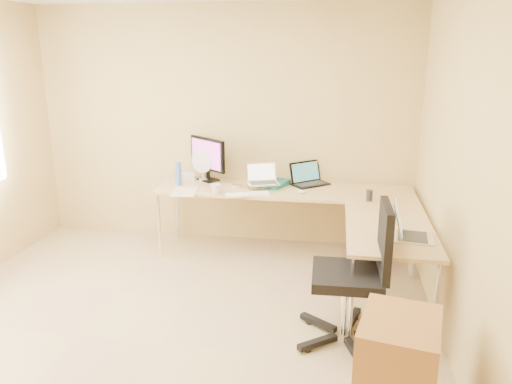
% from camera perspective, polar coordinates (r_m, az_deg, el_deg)
% --- Properties ---
extents(floor, '(4.50, 4.50, 0.00)m').
position_cam_1_polar(floor, '(4.00, -10.82, -16.56)').
color(floor, tan).
rests_on(floor, ground).
extents(wall_back, '(4.50, 0.00, 4.50)m').
position_cam_1_polar(wall_back, '(5.60, -3.69, 7.43)').
color(wall_back, tan).
rests_on(wall_back, ground).
extents(wall_right, '(0.00, 4.50, 4.50)m').
position_cam_1_polar(wall_right, '(3.37, 23.68, 0.22)').
color(wall_right, tan).
rests_on(wall_right, ground).
extents(desk_main, '(2.65, 0.70, 0.73)m').
position_cam_1_polar(desk_main, '(5.33, 3.17, -3.40)').
color(desk_main, tan).
rests_on(desk_main, ground).
extents(desk_return, '(0.70, 1.30, 0.73)m').
position_cam_1_polar(desk_return, '(4.40, 14.57, -8.29)').
color(desk_return, tan).
rests_on(desk_return, ground).
extents(monitor, '(0.55, 0.49, 0.48)m').
position_cam_1_polar(monitor, '(5.50, -5.52, 3.73)').
color(monitor, black).
rests_on(monitor, desk_main).
extents(book_stack, '(0.34, 0.38, 0.05)m').
position_cam_1_polar(book_stack, '(5.31, 2.07, 0.99)').
color(book_stack, '#1C7273').
rests_on(book_stack, desk_main).
extents(laptop_center, '(0.39, 0.35, 0.21)m').
position_cam_1_polar(laptop_center, '(5.16, 0.80, 2.05)').
color(laptop_center, silver).
rests_on(laptop_center, desk_main).
extents(laptop_black, '(0.47, 0.46, 0.24)m').
position_cam_1_polar(laptop_black, '(5.36, 6.19, 2.07)').
color(laptop_black, black).
rests_on(laptop_black, desk_main).
extents(keyboard, '(0.44, 0.27, 0.02)m').
position_cam_1_polar(keyboard, '(4.98, -0.95, -0.26)').
color(keyboard, white).
rests_on(keyboard, desk_main).
extents(mouse, '(0.11, 0.08, 0.03)m').
position_cam_1_polar(mouse, '(5.06, 5.23, 0.02)').
color(mouse, beige).
rests_on(mouse, desk_main).
extents(mug, '(0.13, 0.13, 0.10)m').
position_cam_1_polar(mug, '(5.03, -4.58, 0.35)').
color(mug, silver).
rests_on(mug, desk_main).
extents(cd_stack, '(0.12, 0.12, 0.03)m').
position_cam_1_polar(cd_stack, '(5.27, -2.24, 0.71)').
color(cd_stack, silver).
rests_on(cd_stack, desk_main).
extents(water_bottle, '(0.09, 0.09, 0.25)m').
position_cam_1_polar(water_bottle, '(5.37, -8.83, 2.08)').
color(water_bottle, '#4B69BC').
rests_on(water_bottle, desk_main).
extents(papers, '(0.28, 0.37, 0.01)m').
position_cam_1_polar(papers, '(5.13, -8.14, 0.00)').
color(papers, beige).
rests_on(papers, desk_main).
extents(white_box, '(0.24, 0.21, 0.07)m').
position_cam_1_polar(white_box, '(5.62, -8.04, 1.78)').
color(white_box, silver).
rests_on(white_box, desk_main).
extents(desk_fan, '(0.30, 0.30, 0.31)m').
position_cam_1_polar(desk_fan, '(5.53, -6.00, 2.89)').
color(desk_fan, silver).
rests_on(desk_fan, desk_main).
extents(black_cup, '(0.07, 0.07, 0.11)m').
position_cam_1_polar(black_cup, '(4.90, 12.76, -0.40)').
color(black_cup, '#292929').
rests_on(black_cup, desk_main).
extents(laptop_return, '(0.39, 0.32, 0.24)m').
position_cam_1_polar(laptop_return, '(4.01, 17.48, -3.43)').
color(laptop_return, silver).
rests_on(laptop_return, desk_return).
extents(office_chair, '(0.68, 0.68, 1.10)m').
position_cam_1_polar(office_chair, '(3.80, 10.27, -9.76)').
color(office_chair, black).
rests_on(office_chair, ground).
extents(cabinet, '(0.51, 0.59, 0.71)m').
position_cam_1_polar(cabinet, '(3.11, 15.65, -19.54)').
color(cabinet, brown).
rests_on(cabinet, ground).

